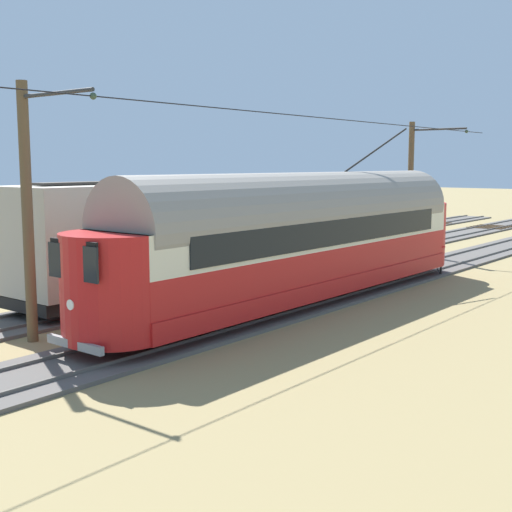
{
  "coord_description": "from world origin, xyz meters",
  "views": [
    {
      "loc": [
        -17.31,
        17.76,
        4.58
      ],
      "look_at": [
        -3.75,
        0.8,
        1.65
      ],
      "focal_mm": 48.1,
      "sensor_mm": 36.0,
      "label": 1
    }
  ],
  "objects_px": {
    "catenary_pole_foreground": "(412,186)",
    "track_end_bumper": "(356,248)",
    "switch_stand": "(441,259)",
    "vintage_streetcar": "(305,235)",
    "catenary_pole_mid_near": "(29,208)",
    "boxcar_adjacent": "(197,230)"
  },
  "relations": [
    {
      "from": "catenary_pole_mid_near",
      "to": "switch_stand",
      "type": "xyz_separation_m",
      "value": [
        -3.88,
        -16.44,
        -2.78
      ]
    },
    {
      "from": "catenary_pole_foreground",
      "to": "track_end_bumper",
      "type": "relative_size",
      "value": 3.68
    },
    {
      "from": "vintage_streetcar",
      "to": "catenary_pole_foreground",
      "type": "bearing_deg",
      "value": -78.49
    },
    {
      "from": "catenary_pole_foreground",
      "to": "switch_stand",
      "type": "xyz_separation_m",
      "value": [
        -3.88,
        5.14,
        -2.78
      ]
    },
    {
      "from": "vintage_streetcar",
      "to": "track_end_bumper",
      "type": "distance_m",
      "value": 12.36
    },
    {
      "from": "catenary_pole_mid_near",
      "to": "track_end_bumper",
      "type": "relative_size",
      "value": 3.68
    },
    {
      "from": "vintage_streetcar",
      "to": "switch_stand",
      "type": "height_order",
      "value": "vintage_streetcar"
    },
    {
      "from": "vintage_streetcar",
      "to": "catenary_pole_mid_near",
      "type": "relative_size",
      "value": 2.79
    },
    {
      "from": "vintage_streetcar",
      "to": "switch_stand",
      "type": "bearing_deg",
      "value": -98.44
    },
    {
      "from": "switch_stand",
      "to": "track_end_bumper",
      "type": "height_order",
      "value": "switch_stand"
    },
    {
      "from": "track_end_bumper",
      "to": "switch_stand",
      "type": "bearing_deg",
      "value": 151.19
    },
    {
      "from": "switch_stand",
      "to": "track_end_bumper",
      "type": "bearing_deg",
      "value": -28.81
    },
    {
      "from": "switch_stand",
      "to": "track_end_bumper",
      "type": "distance_m",
      "value": 6.74
    },
    {
      "from": "boxcar_adjacent",
      "to": "vintage_streetcar",
      "type": "bearing_deg",
      "value": -178.27
    },
    {
      "from": "vintage_streetcar",
      "to": "boxcar_adjacent",
      "type": "distance_m",
      "value": 4.71
    },
    {
      "from": "vintage_streetcar",
      "to": "catenary_pole_mid_near",
      "type": "bearing_deg",
      "value": 72.3
    },
    {
      "from": "switch_stand",
      "to": "catenary_pole_foreground",
      "type": "bearing_deg",
      "value": -53.01
    },
    {
      "from": "catenary_pole_foreground",
      "to": "boxcar_adjacent",
      "type": "bearing_deg",
      "value": 81.34
    },
    {
      "from": "boxcar_adjacent",
      "to": "catenary_pole_mid_near",
      "type": "bearing_deg",
      "value": 103.79
    },
    {
      "from": "track_end_bumper",
      "to": "boxcar_adjacent",
      "type": "bearing_deg",
      "value": 89.98
    },
    {
      "from": "vintage_streetcar",
      "to": "switch_stand",
      "type": "relative_size",
      "value": 14.95
    },
    {
      "from": "boxcar_adjacent",
      "to": "catenary_pole_mid_near",
      "type": "height_order",
      "value": "catenary_pole_mid_near"
    }
  ]
}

